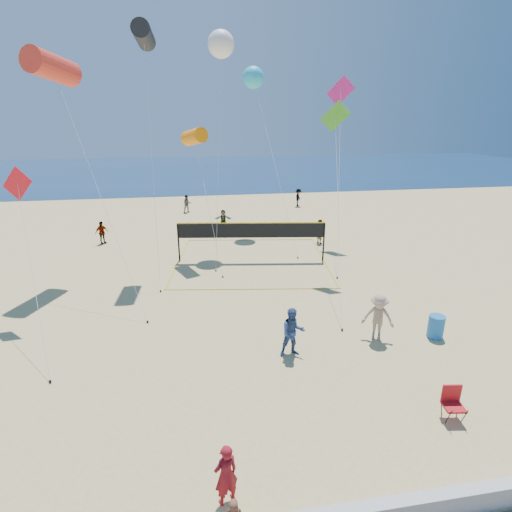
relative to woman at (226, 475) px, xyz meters
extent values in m
plane|color=tan|center=(1.44, 1.90, -0.79)|extent=(120.00, 120.00, 0.00)
cube|color=navy|center=(1.44, 63.90, -0.77)|extent=(140.00, 50.00, 0.03)
imported|color=maroon|center=(0.00, 0.00, 0.00)|extent=(0.67, 0.57, 1.57)
imported|color=#31487C|center=(2.98, 5.57, 0.15)|extent=(0.91, 0.71, 1.86)
imported|color=tan|center=(6.55, 6.12, 0.16)|extent=(1.41, 1.18, 1.89)
imported|color=gray|center=(-6.59, 21.41, 0.01)|extent=(0.97, 0.89, 1.59)
imported|color=gray|center=(2.14, 24.20, -0.05)|extent=(1.42, 0.65, 1.48)
imported|color=gray|center=(8.43, 18.95, 0.07)|extent=(0.61, 0.73, 1.71)
imported|color=gray|center=(-0.65, 30.47, 0.03)|extent=(0.88, 0.74, 1.62)
imported|color=gray|center=(10.32, 31.48, 0.08)|extent=(1.10, 1.29, 1.73)
cube|color=red|center=(6.67, 1.50, -0.33)|extent=(0.62, 0.58, 0.06)
cube|color=red|center=(6.71, 1.72, -0.02)|extent=(0.56, 0.13, 0.56)
cylinder|color=black|center=(6.42, 1.33, -0.53)|extent=(0.06, 0.28, 0.72)
cylinder|color=black|center=(6.48, 1.73, -0.53)|extent=(0.06, 0.28, 0.72)
cylinder|color=black|center=(6.87, 1.27, -0.53)|extent=(0.06, 0.28, 0.72)
cylinder|color=black|center=(6.92, 1.67, -0.53)|extent=(0.06, 0.28, 0.72)
cylinder|color=#1B63B4|center=(8.93, 5.86, -0.32)|extent=(0.75, 0.75, 0.93)
cylinder|color=black|center=(-1.24, 16.77, 0.39)|extent=(0.10, 0.10, 2.36)
cylinder|color=black|center=(7.50, 15.47, 0.39)|extent=(0.10, 0.10, 2.36)
cube|color=black|center=(3.13, 16.12, 1.13)|extent=(8.74, 1.32, 0.88)
cube|color=gold|center=(3.13, 16.12, 1.60)|extent=(8.74, 1.33, 0.06)
cube|color=gold|center=(2.48, 11.75, -0.78)|extent=(8.95, 1.38, 0.02)
cube|color=gold|center=(3.78, 20.49, -0.78)|extent=(8.95, 1.38, 0.02)
cylinder|color=red|center=(-6.65, 15.73, 9.86)|extent=(2.26, 3.22, 1.62)
cylinder|color=silver|center=(-4.58, 12.36, 4.56)|extent=(4.16, 6.77, 10.60)
cylinder|color=black|center=(-2.51, 8.98, -0.74)|extent=(0.08, 0.08, 0.10)
cylinder|color=black|center=(-2.28, 16.42, 11.49)|extent=(1.06, 2.29, 1.22)
cylinder|color=silver|center=(-2.21, 14.30, 5.38)|extent=(0.15, 4.26, 12.23)
cylinder|color=black|center=(-2.14, 12.18, -0.74)|extent=(0.08, 0.08, 0.10)
cylinder|color=orange|center=(0.02, 17.45, 6.52)|extent=(1.62, 2.23, 1.12)
cylinder|color=silver|center=(0.58, 15.53, 2.89)|extent=(1.13, 3.85, 7.26)
cylinder|color=black|center=(1.14, 13.61, -0.74)|extent=(0.08, 0.08, 0.10)
cube|color=red|center=(-7.31, 10.83, 5.00)|extent=(1.37, 0.57, 1.45)
cylinder|color=silver|center=(-6.32, 8.05, 2.13)|extent=(1.99, 5.56, 5.75)
cylinder|color=black|center=(-5.33, 5.28, -0.74)|extent=(0.08, 0.08, 0.10)
cube|color=green|center=(7.17, 13.90, 7.62)|extent=(1.42, 0.70, 1.55)
cylinder|color=silver|center=(6.31, 10.41, 3.44)|extent=(1.73, 6.99, 8.36)
cylinder|color=black|center=(5.45, 6.92, -0.74)|extent=(0.08, 0.08, 0.10)
cube|color=#D71F85|center=(9.73, 20.10, 9.25)|extent=(1.60, 1.03, 1.86)
cylinder|color=silver|center=(8.51, 16.25, 4.26)|extent=(2.46, 7.72, 9.99)
cylinder|color=black|center=(7.29, 12.39, -0.74)|extent=(0.08, 0.08, 0.10)
sphere|color=white|center=(1.96, 20.26, 11.81)|extent=(1.66, 1.66, 1.62)
cylinder|color=silver|center=(1.40, 17.45, 5.54)|extent=(1.14, 5.65, 12.55)
cylinder|color=black|center=(0.83, 14.63, -0.74)|extent=(0.08, 0.08, 0.10)
sphere|color=#28BAE6|center=(4.55, 23.97, 10.32)|extent=(1.91, 1.91, 1.54)
cylinder|color=silver|center=(5.31, 20.00, 4.79)|extent=(1.53, 7.95, 11.06)
cylinder|color=black|center=(6.06, 16.03, -0.74)|extent=(0.08, 0.08, 0.10)
camera|label=1|loc=(-0.48, -6.81, 7.46)|focal=28.00mm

